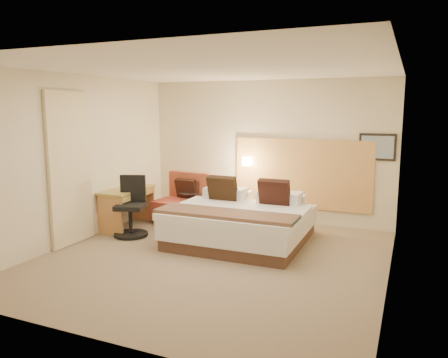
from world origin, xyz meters
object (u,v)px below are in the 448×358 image
at_px(lounge_chair, 183,203).
at_px(desk_chair, 131,211).
at_px(bed, 242,221).
at_px(desk, 128,197).
at_px(side_table, 193,205).

bearing_deg(lounge_chair, desk_chair, -108.34).
distance_m(bed, desk, 2.22).
xyz_separation_m(side_table, desk_chair, (-0.51, -1.31, 0.10)).
relative_size(side_table, desk_chair, 0.56).
distance_m(desk, desk_chair, 0.55).
height_order(bed, side_table, bed).
bearing_deg(desk, side_table, 46.81).
height_order(lounge_chair, desk, lounge_chair).
bearing_deg(side_table, desk_chair, -111.40).
relative_size(lounge_chair, desk, 0.80).
height_order(side_table, desk_chair, desk_chair).
bearing_deg(desk, bed, 0.81).
bearing_deg(desk, lounge_chair, 46.06).
bearing_deg(lounge_chair, side_table, 50.52).
bearing_deg(side_table, desk, -133.19).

